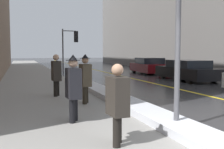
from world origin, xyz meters
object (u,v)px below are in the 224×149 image
object	(u,v)px
traffic_light_near	(71,41)
pedestrian_with_shoulder_bag	(117,101)
parked_car_maroon	(149,66)
fire_hydrant	(109,88)
pedestrian_trailing	(73,86)
pedestrian_in_fedora	(85,77)
parked_car_black	(187,71)
pedestrian_nearside	(56,73)

from	to	relation	value
traffic_light_near	pedestrian_with_shoulder_bag	size ratio (longest dim) A/B	2.38
pedestrian_with_shoulder_bag	parked_car_maroon	xyz separation A→B (m)	(8.22, 15.63, -0.23)
fire_hydrant	pedestrian_with_shoulder_bag	bearing A→B (deg)	-106.15
pedestrian_trailing	pedestrian_in_fedora	world-z (taller)	pedestrian_trailing
pedestrian_trailing	parked_car_black	bearing A→B (deg)	129.70
pedestrian_nearside	fire_hydrant	xyz separation A→B (m)	(1.89, -0.67, -0.55)
pedestrian_with_shoulder_bag	parked_car_maroon	bearing A→B (deg)	148.56
pedestrian_nearside	parked_car_black	size ratio (longest dim) A/B	0.34
traffic_light_near	pedestrian_in_fedora	xyz separation A→B (m)	(-2.01, -13.75, -1.67)
parked_car_black	pedestrian_in_fedora	bearing A→B (deg)	127.58
traffic_light_near	pedestrian_nearside	distance (m)	12.29
pedestrian_trailing	fire_hydrant	size ratio (longest dim) A/B	2.34
pedestrian_in_fedora	parked_car_maroon	world-z (taller)	pedestrian_in_fedora
pedestrian_in_fedora	fire_hydrant	world-z (taller)	pedestrian_in_fedora
pedestrian_trailing	parked_car_black	xyz separation A→B (m)	(8.41, 7.95, -0.31)
pedestrian_nearside	parked_car_maroon	size ratio (longest dim) A/B	0.37
traffic_light_near	pedestrian_with_shoulder_bag	distance (m)	18.23
pedestrian_with_shoulder_bag	pedestrian_nearside	world-z (taller)	pedestrian_nearside
parked_car_black	traffic_light_near	bearing A→B (deg)	35.45
pedestrian_trailing	pedestrian_in_fedora	size ratio (longest dim) A/B	1.00
pedestrian_in_fedora	fire_hydrant	bearing A→B (deg)	131.75
traffic_light_near	fire_hydrant	bearing A→B (deg)	-98.92
pedestrian_with_shoulder_bag	parked_car_maroon	size ratio (longest dim) A/B	0.34
pedestrian_with_shoulder_bag	pedestrian_in_fedora	distance (m)	4.26
traffic_light_near	pedestrian_with_shoulder_bag	bearing A→B (deg)	-102.76
pedestrian_in_fedora	pedestrian_nearside	distance (m)	2.00
parked_car_maroon	pedestrian_with_shoulder_bag	bearing A→B (deg)	156.34
pedestrian_nearside	parked_car_maroon	bearing A→B (deg)	134.41
pedestrian_trailing	pedestrian_nearside	world-z (taller)	pedestrian_trailing
pedestrian_in_fedora	parked_car_black	world-z (taller)	pedestrian_in_fedora
pedestrian_with_shoulder_bag	traffic_light_near	bearing A→B (deg)	168.71
parked_car_maroon	parked_car_black	bearing A→B (deg)	-178.36
pedestrian_trailing	parked_car_maroon	size ratio (longest dim) A/B	0.37
parked_car_maroon	fire_hydrant	xyz separation A→B (m)	(-6.64, -10.18, -0.25)
pedestrian_trailing	parked_car_maroon	world-z (taller)	pedestrian_trailing
pedestrian_in_fedora	pedestrian_nearside	bearing A→B (deg)	-163.12
traffic_light_near	pedestrian_trailing	world-z (taller)	traffic_light_near
pedestrian_in_fedora	fire_hydrant	xyz separation A→B (m)	(1.19, 1.20, -0.55)
pedestrian_with_shoulder_bag	pedestrian_trailing	world-z (taller)	pedestrian_trailing
parked_car_black	fire_hydrant	size ratio (longest dim) A/B	6.89
parked_car_maroon	pedestrian_in_fedora	bearing A→B (deg)	149.57
traffic_light_near	pedestrian_in_fedora	size ratio (longest dim) A/B	2.17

